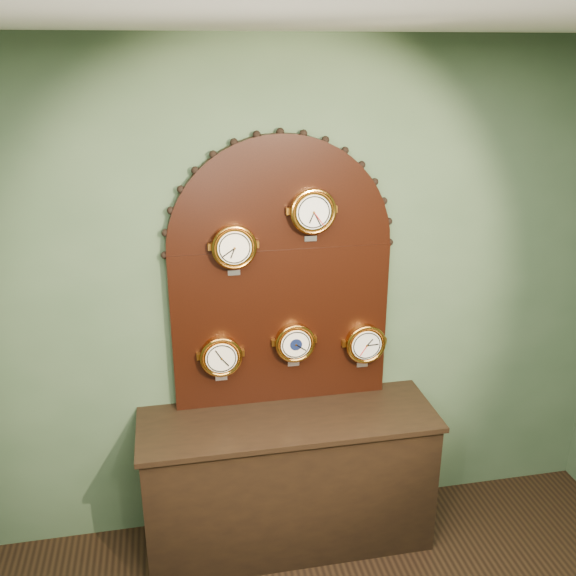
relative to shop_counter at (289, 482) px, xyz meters
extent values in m
plane|color=#41583C|center=(0.00, 0.27, 1.00)|extent=(4.00, 0.00, 4.00)
cube|color=black|center=(0.00, 0.00, 0.00)|extent=(1.60, 0.50, 0.80)
cube|color=black|center=(0.00, 0.22, 0.88)|extent=(1.20, 0.06, 0.90)
cylinder|color=black|center=(0.00, 0.22, 1.33)|extent=(1.20, 0.06, 1.20)
cylinder|color=orange|center=(-0.26, 0.16, 1.38)|extent=(0.22, 0.08, 0.22)
torus|color=orange|center=(-0.26, 0.13, 1.38)|extent=(0.23, 0.02, 0.23)
cylinder|color=white|center=(-0.26, 0.12, 1.38)|extent=(0.17, 0.01, 0.17)
cube|color=silver|center=(-0.26, 0.19, 1.22)|extent=(0.06, 0.01, 0.03)
cylinder|color=orange|center=(0.15, 0.16, 1.54)|extent=(0.22, 0.08, 0.22)
torus|color=orange|center=(0.15, 0.13, 1.54)|extent=(0.24, 0.02, 0.24)
cylinder|color=silver|center=(0.15, 0.12, 1.54)|extent=(0.18, 0.01, 0.18)
cube|color=silver|center=(0.15, 0.19, 1.39)|extent=(0.07, 0.01, 0.03)
cylinder|color=orange|center=(-0.34, 0.16, 0.76)|extent=(0.21, 0.08, 0.21)
torus|color=orange|center=(-0.34, 0.13, 0.76)|extent=(0.23, 0.02, 0.23)
cylinder|color=white|center=(-0.34, 0.12, 0.76)|extent=(0.17, 0.01, 0.17)
cube|color=silver|center=(-0.34, 0.19, 0.61)|extent=(0.07, 0.01, 0.03)
cylinder|color=orange|center=(0.06, 0.16, 0.81)|extent=(0.21, 0.08, 0.21)
torus|color=orange|center=(0.06, 0.13, 0.81)|extent=(0.22, 0.02, 0.22)
cylinder|color=white|center=(0.06, 0.12, 0.81)|extent=(0.17, 0.01, 0.17)
cube|color=silver|center=(0.06, 0.19, 0.66)|extent=(0.07, 0.01, 0.03)
cylinder|color=#0D163A|center=(0.06, 0.12, 0.81)|extent=(0.07, 0.00, 0.07)
cylinder|color=orange|center=(0.47, 0.16, 0.76)|extent=(0.21, 0.08, 0.21)
torus|color=orange|center=(0.47, 0.13, 0.76)|extent=(0.23, 0.02, 0.23)
cylinder|color=silver|center=(0.47, 0.12, 0.76)|extent=(0.17, 0.01, 0.17)
cube|color=silver|center=(0.47, 0.19, 0.61)|extent=(0.06, 0.01, 0.03)
camera|label=1|loc=(-0.58, -2.96, 2.32)|focal=39.74mm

